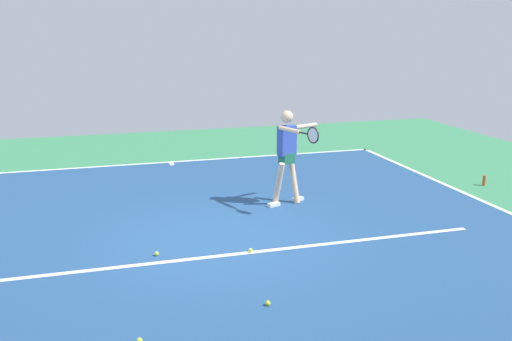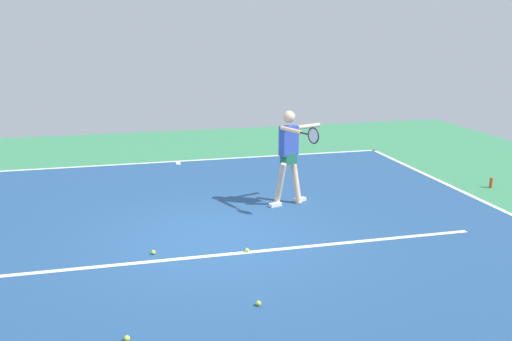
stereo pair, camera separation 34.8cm
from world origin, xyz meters
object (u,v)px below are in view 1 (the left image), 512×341
object	(u,v)px
tennis_ball_by_baseline	(157,254)
tennis_ball_near_player	(251,250)
tennis_ball_near_service_line	(268,303)
tennis_ball_centre_court	(139,341)
tennis_player	(288,151)
water_bottle	(484,180)

from	to	relation	value
tennis_ball_by_baseline	tennis_ball_near_player	xyz separation A→B (m)	(-1.38, 0.27, 0.00)
tennis_ball_near_service_line	tennis_ball_near_player	bearing A→B (deg)	-98.68
tennis_ball_centre_court	tennis_ball_near_player	size ratio (longest dim) A/B	1.00
tennis_ball_by_baseline	tennis_ball_near_service_line	world-z (taller)	same
tennis_ball_near_player	tennis_ball_centre_court	bearing A→B (deg)	49.11
tennis_ball_by_baseline	tennis_player	bearing A→B (deg)	-145.41
tennis_player	tennis_ball_by_baseline	bearing A→B (deg)	14.56
tennis_ball_centre_court	tennis_ball_near_player	bearing A→B (deg)	-130.89
tennis_player	tennis_ball_centre_court	bearing A→B (deg)	33.23
tennis_ball_near_player	tennis_ball_near_service_line	world-z (taller)	same
tennis_player	water_bottle	xyz separation A→B (m)	(-4.49, -0.06, -0.94)
tennis_player	tennis_ball_near_player	bearing A→B (deg)	37.88
tennis_ball_near_player	tennis_ball_near_service_line	distance (m)	1.73
tennis_ball_by_baseline	water_bottle	world-z (taller)	water_bottle
tennis_ball_centre_court	tennis_ball_near_service_line	world-z (taller)	same
tennis_player	tennis_ball_near_player	distance (m)	2.73
tennis_player	tennis_ball_by_baseline	world-z (taller)	tennis_player
tennis_ball_near_service_line	water_bottle	world-z (taller)	water_bottle
tennis_ball_near_player	tennis_ball_near_service_line	size ratio (longest dim) A/B	1.00
tennis_player	tennis_ball_centre_court	xyz separation A→B (m)	(3.20, 4.29, -1.02)
tennis_ball_by_baseline	water_bottle	size ratio (longest dim) A/B	0.30
tennis_ball_centre_court	water_bottle	world-z (taller)	water_bottle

